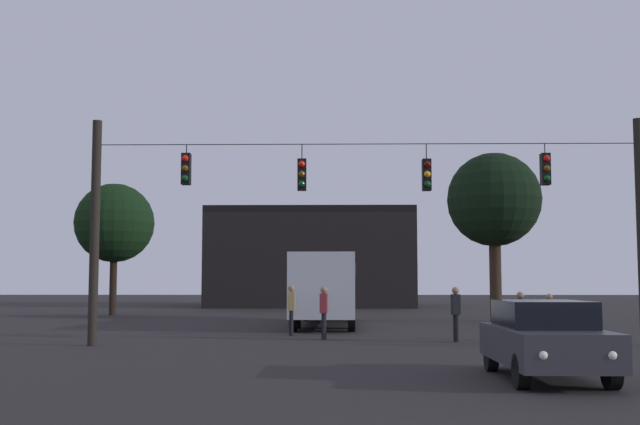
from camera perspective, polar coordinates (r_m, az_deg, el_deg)
name	(u,v)px	position (r m, az deg, el deg)	size (l,w,h in m)	color
ground_plane	(358,328)	(32.95, 2.74, -8.26)	(168.00, 168.00, 0.00)	black
overhead_signal_span	(366,214)	(23.84, 3.30, -0.12)	(16.60, 0.44, 6.78)	black
city_bus	(326,282)	(34.76, 0.46, -5.02)	(2.80, 11.06, 3.00)	#B7BCC6
car_near_right	(545,338)	(16.29, 15.77, -8.64)	(1.84, 4.35, 1.52)	#2D2D33
pedestrian_crossing_left	(521,316)	(24.04, 14.17, -7.19)	(0.30, 0.40, 1.60)	black
pedestrian_crossing_center	(324,309)	(26.43, 0.28, -6.93)	(0.28, 0.39, 1.74)	black
pedestrian_crossing_right	(550,315)	(26.69, 16.12, -7.04)	(0.31, 0.40, 1.51)	black
pedestrian_near_bus	(456,311)	(25.77, 9.68, -6.93)	(0.27, 0.38, 1.73)	black
pedestrian_trailing	(291,307)	(28.28, -2.07, -6.75)	(0.24, 0.36, 1.78)	black
corner_building	(312,259)	(63.22, -0.58, -3.35)	(15.38, 12.89, 7.39)	black
tree_left_silhouette	(494,201)	(39.06, 12.34, 0.84)	(4.49, 4.49, 8.07)	#2D2116
tree_behind_building	(114,223)	(47.38, -14.49, -0.75)	(4.55, 4.55, 7.55)	black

